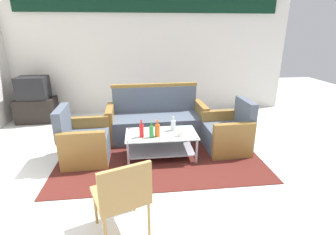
% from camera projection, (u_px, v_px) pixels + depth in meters
% --- Properties ---
extents(ground_plane, '(14.00, 14.00, 0.00)m').
position_uv_depth(ground_plane, '(166.00, 176.00, 3.48)').
color(ground_plane, white).
extents(wall_back, '(6.52, 0.19, 2.80)m').
position_uv_depth(wall_back, '(152.00, 50.00, 5.86)').
color(wall_back, silver).
rests_on(wall_back, ground).
extents(rug, '(3.15, 2.18, 0.01)m').
position_uv_depth(rug, '(159.00, 152.00, 4.15)').
color(rug, '#511E19').
rests_on(rug, ground).
extents(couch, '(1.82, 0.79, 0.96)m').
position_uv_depth(couch, '(157.00, 121.00, 4.69)').
color(couch, '#4C5666').
rests_on(couch, rug).
extents(armchair_left, '(0.72, 0.78, 0.85)m').
position_uv_depth(armchair_left, '(84.00, 143.00, 3.85)').
color(armchair_left, '#4C5666').
rests_on(armchair_left, rug).
extents(armchair_right, '(0.72, 0.78, 0.85)m').
position_uv_depth(armchair_right, '(228.00, 133.00, 4.19)').
color(armchair_right, '#4C5666').
rests_on(armchair_right, rug).
extents(coffee_table, '(1.10, 0.60, 0.40)m').
position_uv_depth(coffee_table, '(161.00, 142.00, 3.92)').
color(coffee_table, silver).
rests_on(coffee_table, rug).
extents(bottle_red, '(0.07, 0.07, 0.27)m').
position_uv_depth(bottle_red, '(142.00, 131.00, 3.71)').
color(bottle_red, red).
rests_on(bottle_red, coffee_table).
extents(bottle_green, '(0.06, 0.06, 0.25)m').
position_uv_depth(bottle_green, '(151.00, 131.00, 3.71)').
color(bottle_green, '#2D8C38').
rests_on(bottle_green, coffee_table).
extents(bottle_clear, '(0.08, 0.08, 0.24)m').
position_uv_depth(bottle_clear, '(173.00, 125.00, 3.97)').
color(bottle_clear, silver).
rests_on(bottle_clear, coffee_table).
extents(bottle_orange, '(0.08, 0.08, 0.27)m').
position_uv_depth(bottle_orange, '(157.00, 130.00, 3.73)').
color(bottle_orange, '#D85919').
rests_on(bottle_orange, coffee_table).
extents(cup, '(0.08, 0.08, 0.10)m').
position_uv_depth(cup, '(181.00, 133.00, 3.77)').
color(cup, silver).
rests_on(cup, coffee_table).
extents(tv_stand, '(0.80, 0.50, 0.52)m').
position_uv_depth(tv_stand, '(37.00, 110.00, 5.50)').
color(tv_stand, black).
rests_on(tv_stand, ground).
extents(television, '(0.60, 0.45, 0.48)m').
position_uv_depth(television, '(33.00, 88.00, 5.34)').
color(television, black).
rests_on(television, tv_stand).
extents(wicker_chair, '(0.62, 0.62, 0.84)m').
position_uv_depth(wicker_chair, '(122.00, 193.00, 2.31)').
color(wicker_chair, '#AD844C').
rests_on(wicker_chair, ground).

